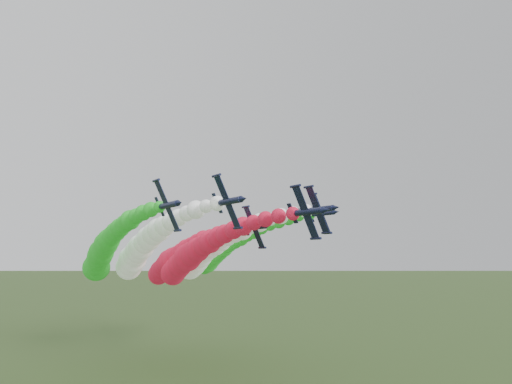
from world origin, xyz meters
TOP-DOWN VIEW (x-y plane):
  - jet_lead at (12.03, 44.44)m, footprint 14.47×83.65m
  - jet_inner_left at (0.94, 51.94)m, footprint 14.65×83.83m
  - jet_inner_right at (21.59, 53.87)m, footprint 14.78×83.96m
  - jet_outer_left at (-6.01, 61.74)m, footprint 14.94×84.12m
  - jet_outer_right at (33.08, 66.43)m, footprint 14.38×83.56m
  - jet_trail at (17.35, 68.50)m, footprint 14.42×83.60m

SIDE VIEW (x-z plane):
  - jet_trail at x=17.35m, z-range 19.67..40.47m
  - jet_lead at x=12.03m, z-range 20.84..41.68m
  - jet_inner_right at x=21.59m, z-range 21.75..42.91m
  - jet_outer_left at x=-6.01m, z-range 21.92..43.23m
  - jet_inner_left at x=0.94m, z-range 22.47..43.50m
  - jet_outer_right at x=33.08m, z-range 22.68..43.44m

